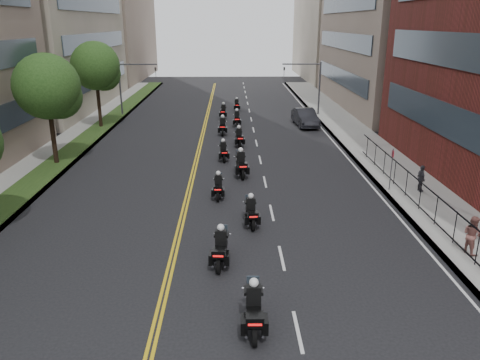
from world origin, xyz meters
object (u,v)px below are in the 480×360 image
object	(u,v)px
motorcycle_8	(223,127)
parked_sedan	(305,117)
motorcycle_10	(223,112)
pedestrian_c	(421,178)
motorcycle_1	(254,311)
motorcycle_2	(221,249)
motorcycle_5	(241,165)
pedestrian_b	(472,235)
motorcycle_9	(237,119)
motorcycle_7	(239,138)
motorcycle_11	(237,105)
motorcycle_4	(218,187)
motorcycle_3	(251,213)
motorcycle_6	(223,152)

from	to	relation	value
motorcycle_8	parked_sedan	world-z (taller)	motorcycle_8
motorcycle_10	pedestrian_c	world-z (taller)	pedestrian_c
motorcycle_1	motorcycle_2	world-z (taller)	motorcycle_1
pedestrian_c	motorcycle_5	bearing A→B (deg)	71.35
motorcycle_2	parked_sedan	bearing A→B (deg)	79.15
motorcycle_2	pedestrian_b	size ratio (longest dim) A/B	1.40
motorcycle_9	motorcycle_10	distance (m)	4.16
motorcycle_5	parked_sedan	bearing A→B (deg)	61.13
motorcycle_7	pedestrian_c	distance (m)	15.35
motorcycle_2	pedestrian_b	xyz separation A→B (m)	(10.66, 0.49, 0.31)
motorcycle_7	motorcycle_11	size ratio (longest dim) A/B	1.12
motorcycle_1	motorcycle_5	world-z (taller)	motorcycle_5
motorcycle_7	motorcycle_10	xyz separation A→B (m)	(-1.40, 11.60, -0.01)
motorcycle_8	motorcycle_11	size ratio (longest dim) A/B	1.15
motorcycle_8	motorcycle_7	bearing A→B (deg)	-71.35
motorcycle_9	pedestrian_c	world-z (taller)	pedestrian_c
motorcycle_2	motorcycle_4	size ratio (longest dim) A/B	1.12
motorcycle_3	motorcycle_11	size ratio (longest dim) A/B	1.07
motorcycle_9	parked_sedan	world-z (taller)	motorcycle_9
motorcycle_11	motorcycle_9	bearing A→B (deg)	-93.28
pedestrian_b	motorcycle_4	bearing A→B (deg)	36.85
motorcycle_8	pedestrian_c	xyz separation A→B (m)	(11.76, -15.48, 0.24)
motorcycle_3	motorcycle_11	distance (m)	31.55
parked_sedan	motorcycle_11	bearing A→B (deg)	122.34
motorcycle_1	pedestrian_c	world-z (taller)	motorcycle_1
motorcycle_1	motorcycle_6	size ratio (longest dim) A/B	1.15
motorcycle_6	motorcycle_7	bearing A→B (deg)	67.95
motorcycle_2	motorcycle_6	size ratio (longest dim) A/B	1.11
motorcycle_8	motorcycle_9	xyz separation A→B (m)	(1.32, 3.49, -0.03)
motorcycle_6	motorcycle_10	xyz separation A→B (m)	(-0.20, 15.67, 0.04)
motorcycle_4	pedestrian_b	bearing A→B (deg)	-32.95
motorcycle_11	pedestrian_c	size ratio (longest dim) A/B	1.31
motorcycle_3	parked_sedan	distance (m)	24.01
motorcycle_11	motorcycle_7	bearing A→B (deg)	-92.72
motorcycle_8	motorcycle_10	xyz separation A→B (m)	(-0.03, 7.42, -0.03)
pedestrian_c	motorcycle_4	bearing A→B (deg)	92.00
motorcycle_3	motorcycle_4	world-z (taller)	motorcycle_3
motorcycle_2	pedestrian_c	xyz separation A→B (m)	(11.50, 8.19, 0.24)
motorcycle_3	motorcycle_11	world-z (taller)	motorcycle_3
motorcycle_7	motorcycle_11	world-z (taller)	motorcycle_7
motorcycle_3	motorcycle_4	bearing A→B (deg)	109.21
motorcycle_4	motorcycle_10	bearing A→B (deg)	90.80
motorcycle_2	pedestrian_b	distance (m)	10.67
motorcycle_9	motorcycle_4	bearing A→B (deg)	-94.57
motorcycle_3	motorcycle_5	xyz separation A→B (m)	(-0.32, 7.78, 0.10)
motorcycle_4	motorcycle_6	size ratio (longest dim) A/B	0.99
motorcycle_6	motorcycle_9	world-z (taller)	motorcycle_9
motorcycle_7	motorcycle_8	distance (m)	4.40
parked_sedan	pedestrian_c	xyz separation A→B (m)	(3.85, -18.93, 0.11)
motorcycle_4	motorcycle_3	bearing A→B (deg)	-65.40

